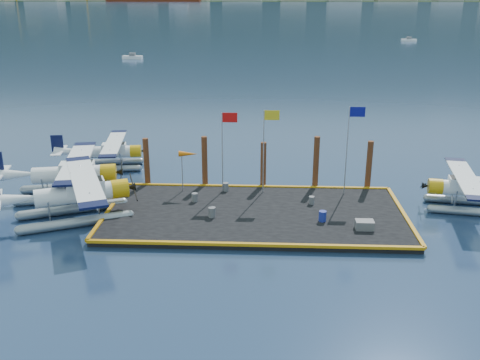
% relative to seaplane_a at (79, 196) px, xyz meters
% --- Properties ---
extents(ground, '(4000.00, 4000.00, 0.00)m').
position_rel_seaplane_a_xyz_m(ground, '(11.70, 0.87, -1.65)').
color(ground, '#182949').
rests_on(ground, ground).
extents(dock, '(20.00, 10.00, 0.40)m').
position_rel_seaplane_a_xyz_m(dock, '(11.70, 0.87, -1.45)').
color(dock, black).
rests_on(dock, ground).
extents(dock_bumpers, '(20.25, 10.25, 0.18)m').
position_rel_seaplane_a_xyz_m(dock_bumpers, '(11.70, 0.87, -1.16)').
color(dock_bumpers, '#C2800B').
rests_on(dock_bumpers, dock).
extents(seaplane_a, '(9.85, 10.35, 3.79)m').
position_rel_seaplane_a_xyz_m(seaplane_a, '(0.00, 0.00, 0.00)').
color(seaplane_a, gray).
rests_on(seaplane_a, ground).
extents(seaplane_b, '(9.70, 10.58, 3.74)m').
position_rel_seaplane_a_xyz_m(seaplane_b, '(-1.90, 4.02, -0.02)').
color(seaplane_b, gray).
rests_on(seaplane_b, ground).
extents(seaplane_c, '(7.93, 8.72, 3.08)m').
position_rel_seaplane_a_xyz_m(seaplane_c, '(-1.02, 11.00, -0.31)').
color(seaplane_c, gray).
rests_on(seaplane_c, ground).
extents(seaplane_d, '(8.34, 9.15, 3.24)m').
position_rel_seaplane_a_xyz_m(seaplane_d, '(26.59, 2.95, -0.24)').
color(seaplane_d, gray).
rests_on(seaplane_d, ground).
extents(drum_0, '(0.44, 0.44, 0.62)m').
position_rel_seaplane_a_xyz_m(drum_0, '(7.36, 2.58, -0.94)').
color(drum_0, '#58575C').
rests_on(drum_0, dock).
extents(drum_1, '(0.49, 0.49, 0.69)m').
position_rel_seaplane_a_xyz_m(drum_1, '(16.11, -0.46, -0.90)').
color(drum_1, navy).
rests_on(drum_1, dock).
extents(drum_3, '(0.49, 0.49, 0.68)m').
position_rel_seaplane_a_xyz_m(drum_3, '(8.86, -0.15, -0.91)').
color(drum_3, '#58575C').
rests_on(drum_3, dock).
extents(drum_4, '(0.39, 0.39, 0.56)m').
position_rel_seaplane_a_xyz_m(drum_4, '(15.64, 2.50, -0.97)').
color(drum_4, '#58575C').
rests_on(drum_4, dock).
extents(drum_5, '(0.45, 0.45, 0.63)m').
position_rel_seaplane_a_xyz_m(drum_5, '(9.40, 4.83, -0.93)').
color(drum_5, '#58575C').
rests_on(drum_5, dock).
extents(crate, '(1.14, 0.76, 0.57)m').
position_rel_seaplane_a_xyz_m(crate, '(18.63, -1.59, -0.96)').
color(crate, '#58575C').
rests_on(crate, dock).
extents(flagpole_red, '(1.14, 0.08, 6.00)m').
position_rel_seaplane_a_xyz_m(flagpole_red, '(9.41, 4.67, 2.75)').
color(flagpole_red, '#9C9BA4').
rests_on(flagpole_red, dock).
extents(flagpole_yellow, '(1.14, 0.08, 6.20)m').
position_rel_seaplane_a_xyz_m(flagpole_yellow, '(12.40, 4.67, 2.86)').
color(flagpole_yellow, '#9C9BA4').
rests_on(flagpole_yellow, dock).
extents(flagpole_blue, '(1.14, 0.08, 6.50)m').
position_rel_seaplane_a_xyz_m(flagpole_blue, '(18.39, 4.67, 3.04)').
color(flagpole_blue, '#9C9BA4').
rests_on(flagpole_blue, dock).
extents(windsock, '(1.40, 0.44, 3.12)m').
position_rel_seaplane_a_xyz_m(windsock, '(6.67, 4.67, 1.58)').
color(windsock, '#9C9BA4').
rests_on(windsock, dock).
extents(piling_0, '(0.44, 0.44, 4.00)m').
position_rel_seaplane_a_xyz_m(piling_0, '(3.20, 6.27, 0.35)').
color(piling_0, '#4B2815').
rests_on(piling_0, ground).
extents(piling_1, '(0.44, 0.44, 4.20)m').
position_rel_seaplane_a_xyz_m(piling_1, '(7.70, 6.27, 0.45)').
color(piling_1, '#4B2815').
rests_on(piling_1, ground).
extents(piling_2, '(0.44, 0.44, 3.80)m').
position_rel_seaplane_a_xyz_m(piling_2, '(12.20, 6.27, 0.25)').
color(piling_2, '#4B2815').
rests_on(piling_2, ground).
extents(piling_3, '(0.44, 0.44, 4.30)m').
position_rel_seaplane_a_xyz_m(piling_3, '(16.20, 6.27, 0.50)').
color(piling_3, '#4B2815').
rests_on(piling_3, ground).
extents(piling_4, '(0.44, 0.44, 4.00)m').
position_rel_seaplane_a_xyz_m(piling_4, '(20.20, 6.27, 0.35)').
color(piling_4, '#4B2815').
rests_on(piling_4, ground).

